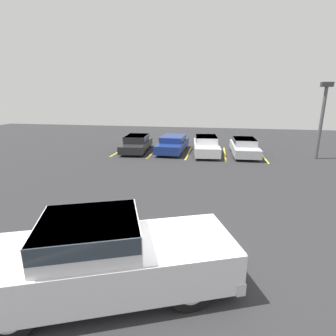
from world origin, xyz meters
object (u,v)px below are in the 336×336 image
at_px(parked_sedan_c, 206,145).
at_px(parked_sedan_d, 244,146).
at_px(pickup_truck, 106,256).
at_px(parked_sedan_a, 137,143).
at_px(parked_sedan_b, 173,143).
at_px(light_post, 322,114).

distance_m(parked_sedan_c, parked_sedan_d, 2.75).
xyz_separation_m(pickup_truck, parked_sedan_a, (-3.78, 14.72, -0.24)).
bearing_deg(parked_sedan_b, pickup_truck, 5.67).
bearing_deg(parked_sedan_d, light_post, 83.77).
bearing_deg(light_post, parked_sedan_d, 175.73).
height_order(pickup_truck, parked_sedan_a, pickup_truck).
height_order(parked_sedan_c, parked_sedan_d, parked_sedan_c).
distance_m(pickup_truck, parked_sedan_d, 15.42).
xyz_separation_m(parked_sedan_a, parked_sedan_b, (2.79, 0.30, 0.00)).
height_order(parked_sedan_a, parked_sedan_d, parked_sedan_a).
distance_m(parked_sedan_c, light_post, 7.85).
bearing_deg(parked_sedan_a, parked_sedan_d, 85.96).
bearing_deg(light_post, parked_sedan_b, 176.76).
height_order(parked_sedan_b, parked_sedan_c, parked_sedan_c).
xyz_separation_m(parked_sedan_a, light_post, (12.82, -0.27, 2.37)).
relative_size(parked_sedan_b, parked_sedan_d, 1.03).
bearing_deg(pickup_truck, light_post, 36.32).
distance_m(parked_sedan_b, parked_sedan_d, 5.28).
relative_size(pickup_truck, parked_sedan_c, 1.23).
height_order(parked_sedan_d, light_post, light_post).
bearing_deg(parked_sedan_c, light_post, 83.06).
bearing_deg(parked_sedan_a, pickup_truck, 9.74).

